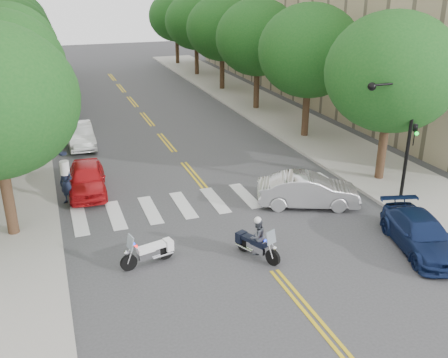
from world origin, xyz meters
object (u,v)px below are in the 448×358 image
motorcycle_police (256,239)px  convertible (308,190)px  sedan_blue (421,234)px  officer_standing (67,183)px  motorcycle_parked (152,252)px

motorcycle_police → convertible: (4.02, 3.37, 0.00)m
convertible → sedan_blue: size_ratio=1.00×
officer_standing → motorcycle_parked: bearing=-20.9°
motorcycle_parked → sedan_blue: 10.21m
motorcycle_police → sedan_blue: (6.14, -1.63, -0.09)m
officer_standing → sedan_blue: bearing=11.9°
motorcycle_police → sedan_blue: motorcycle_police is taller
motorcycle_parked → sedan_blue: bearing=-117.8°
convertible → sedan_blue: (2.12, -5.00, -0.09)m
motorcycle_parked → officer_standing: 6.96m
officer_standing → motorcycle_police: bearing=-1.8°
motorcycle_parked → motorcycle_police: bearing=-117.0°
sedan_blue → motorcycle_police: bearing=179.6°
motorcycle_parked → officer_standing: officer_standing is taller
motorcycle_police → motorcycle_parked: bearing=-38.4°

